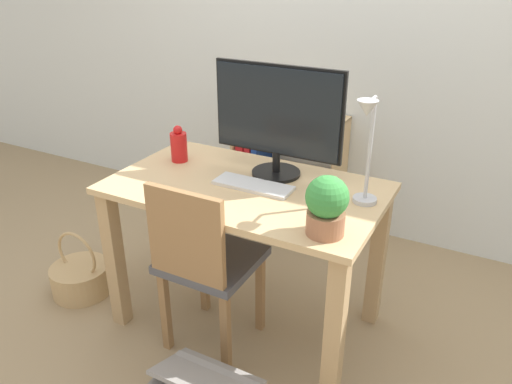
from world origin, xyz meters
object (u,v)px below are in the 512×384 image
(monitor, at_px, (277,116))
(vase, at_px, (179,146))
(chair, at_px, (204,260))
(bookshelf, at_px, (271,175))
(basket, at_px, (81,277))
(potted_plant, at_px, (327,205))
(desk_lamp, at_px, (367,143))
(keyboard, at_px, (253,185))

(monitor, bearing_deg, vase, -171.68)
(monitor, height_order, chair, monitor)
(chair, height_order, bookshelf, chair)
(chair, distance_m, bookshelf, 1.33)
(chair, relative_size, basket, 2.32)
(bookshelf, bearing_deg, vase, -93.39)
(monitor, relative_size, vase, 3.38)
(monitor, bearing_deg, bookshelf, 117.42)
(potted_plant, height_order, bookshelf, potted_plant)
(chair, height_order, basket, chair)
(desk_lamp, relative_size, chair, 0.53)
(desk_lamp, height_order, potted_plant, desk_lamp)
(keyboard, relative_size, potted_plant, 1.56)
(bookshelf, height_order, basket, bookshelf)
(keyboard, xyz_separation_m, bookshelf, (-0.42, 1.03, -0.44))
(bookshelf, bearing_deg, keyboard, -67.99)
(keyboard, xyz_separation_m, potted_plant, (0.43, -0.24, 0.11))
(desk_lamp, bearing_deg, potted_plant, -101.13)
(chair, bearing_deg, keyboard, 73.38)
(desk_lamp, bearing_deg, vase, 175.80)
(basket, bearing_deg, chair, -1.88)
(keyboard, height_order, bookshelf, bookshelf)
(keyboard, height_order, chair, chair)
(keyboard, xyz_separation_m, chair, (-0.11, -0.25, -0.29))
(chair, xyz_separation_m, basket, (-0.85, 0.03, -0.39))
(chair, bearing_deg, bookshelf, 110.56)
(vase, height_order, chair, vase)
(desk_lamp, xyz_separation_m, basket, (-1.44, -0.25, -0.95))
(vase, xyz_separation_m, bookshelf, (0.06, 0.93, -0.51))
(vase, bearing_deg, monitor, 8.32)
(monitor, distance_m, keyboard, 0.33)
(vase, height_order, potted_plant, potted_plant)
(keyboard, bearing_deg, bookshelf, 112.01)
(keyboard, height_order, basket, keyboard)
(monitor, height_order, bookshelf, monitor)
(vase, height_order, desk_lamp, desk_lamp)
(vase, bearing_deg, keyboard, -11.90)
(basket, bearing_deg, potted_plant, -0.64)
(monitor, distance_m, potted_plant, 0.60)
(monitor, bearing_deg, potted_plant, -45.90)
(vase, height_order, bookshelf, vase)
(vase, distance_m, potted_plant, 0.96)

